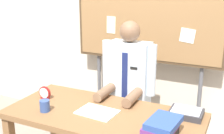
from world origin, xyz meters
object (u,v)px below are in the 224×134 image
object	(u,v)px
person	(128,97)
paper_tray	(186,113)
desk	(103,123)
desk_clock	(45,93)
coffee_mug	(45,106)
open_notebook	(97,112)
book_stack	(162,128)
bulletin_board	(147,8)

from	to	relation	value
person	paper_tray	distance (m)	0.71
person	paper_tray	size ratio (longest dim) A/B	5.47
desk	person	world-z (taller)	person
desk_clock	paper_tray	bearing A→B (deg)	9.00
desk	coffee_mug	xyz separation A→B (m)	(-0.46, -0.18, 0.14)
open_notebook	coffee_mug	world-z (taller)	coffee_mug
person	desk_clock	world-z (taller)	person
desk_clock	coffee_mug	world-z (taller)	desk_clock
desk	person	size ratio (longest dim) A/B	1.14
paper_tray	desk_clock	bearing A→B (deg)	-171.00
desk	person	bearing A→B (deg)	90.00
paper_tray	desk	bearing A→B (deg)	-159.67
book_stack	desk_clock	world-z (taller)	book_stack
bulletin_board	desk_clock	distance (m)	1.39
bulletin_board	open_notebook	bearing A→B (deg)	-92.46
open_notebook	paper_tray	size ratio (longest dim) A/B	1.23
desk	person	xyz separation A→B (m)	(0.00, 0.55, 0.02)
desk	bulletin_board	size ratio (longest dim) A/B	0.76
bulletin_board	paper_tray	bearing A→B (deg)	-52.36
book_stack	desk_clock	xyz separation A→B (m)	(-1.16, 0.20, -0.02)
person	bulletin_board	bearing A→B (deg)	90.02
person	book_stack	distance (m)	0.91
desk	desk_clock	bearing A→B (deg)	176.78
book_stack	open_notebook	bearing A→B (deg)	165.85
book_stack	paper_tray	bearing A→B (deg)	77.28
bulletin_board	coffee_mug	size ratio (longest dim) A/B	21.81
desk	book_stack	distance (m)	0.59
bulletin_board	book_stack	xyz separation A→B (m)	(0.54, -1.22, -0.70)
bulletin_board	coffee_mug	bearing A→B (deg)	-110.28
book_stack	desk_clock	size ratio (longest dim) A/B	2.63
bulletin_board	book_stack	bearing A→B (deg)	-66.10
bulletin_board	coffee_mug	world-z (taller)	bulletin_board
paper_tray	bulletin_board	bearing A→B (deg)	127.64
person	open_notebook	distance (m)	0.58
book_stack	open_notebook	xyz separation A→B (m)	(-0.59, 0.15, -0.06)
bulletin_board	coffee_mug	xyz separation A→B (m)	(-0.46, -1.23, -0.72)
person	desk_clock	distance (m)	0.82
desk	person	distance (m)	0.55
bulletin_board	paper_tray	size ratio (longest dim) A/B	8.18
desk	coffee_mug	size ratio (longest dim) A/B	16.62
open_notebook	desk_clock	bearing A→B (deg)	174.55
desk	bulletin_board	world-z (taller)	bulletin_board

